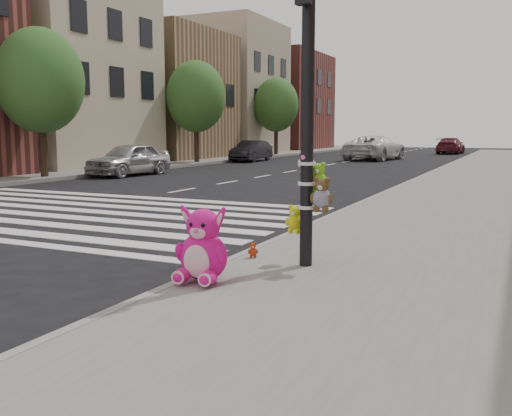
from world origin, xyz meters
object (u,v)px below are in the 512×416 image
Objects in this scene: pink_bunny at (203,250)px; car_white_near at (375,148)px; signal_pole at (309,137)px; red_teddy at (253,250)px; car_silver_far at (129,159)px; car_dark_far at (251,151)px.

car_white_near reaches higher than pink_bunny.
red_teddy is (-0.82, 0.09, -1.52)m from signal_pole.
red_teddy is 16.74m from car_silver_far.
signal_pole is 29.75m from car_white_near.
car_white_near is at bearing 73.31° from car_silver_far.
pink_bunny is 17.73m from car_silver_far.
car_silver_far is at bearing 76.18° from car_white_near.
red_teddy is at bearing -43.31° from car_silver_far.
red_teddy is 0.05× the size of car_silver_far.
pink_bunny is 30.80m from car_white_near.
car_white_near is (-5.30, 29.00, 0.52)m from red_teddy.
car_white_near is (6.16, 16.81, 0.08)m from car_silver_far.
car_silver_far is (-11.46, 12.19, 0.43)m from red_teddy.
car_dark_far is at bearing 117.19° from signal_pole.
red_teddy is 0.04× the size of car_white_near.
car_silver_far is 0.73× the size of car_white_near.
pink_bunny is 0.22× the size of car_silver_far.
car_white_near reaches higher than car_silver_far.
car_silver_far reaches higher than car_dark_far.
car_silver_far is at bearing -92.13° from car_dark_far.
pink_bunny is 1.36m from red_teddy.
car_silver_far reaches higher than pink_bunny.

